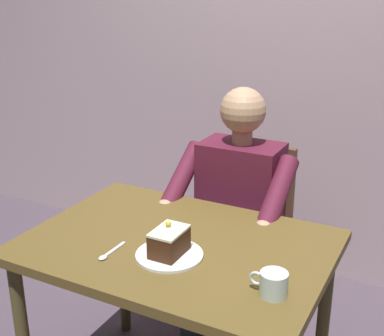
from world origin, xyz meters
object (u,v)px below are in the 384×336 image
at_px(dining_table, 177,264).
at_px(coffee_cup, 273,283).
at_px(dessert_spoon, 109,254).
at_px(seated_person, 233,218).
at_px(cake_slice, 169,242).
at_px(chair, 246,230).

relative_size(dining_table, coffee_cup, 8.99).
bearing_deg(dessert_spoon, coffee_cup, -177.21).
distance_m(seated_person, cake_slice, 0.64).
distance_m(dining_table, cake_slice, 0.18).
relative_size(chair, dessert_spoon, 6.31).
xyz_separation_m(seated_person, cake_slice, (-0.03, 0.61, 0.18)).
distance_m(chair, dessert_spoon, 0.93).
distance_m(coffee_cup, dessert_spoon, 0.58).
bearing_deg(cake_slice, chair, -88.00).
bearing_deg(dessert_spoon, chair, -100.41).
relative_size(chair, coffee_cup, 7.55).
distance_m(dining_table, coffee_cup, 0.46).
bearing_deg(dessert_spoon, seated_person, -102.93).
bearing_deg(seated_person, coffee_cup, 121.59).
distance_m(chair, coffee_cup, 0.99).
height_order(chair, coffee_cup, chair).
distance_m(seated_person, dessert_spoon, 0.73).
xyz_separation_m(dining_table, chair, (0.00, -0.69, -0.16)).
xyz_separation_m(seated_person, coffee_cup, (-0.41, 0.67, 0.16)).
bearing_deg(dining_table, dessert_spoon, 49.69).
relative_size(dining_table, dessert_spoon, 7.51).
height_order(cake_slice, dessert_spoon, cake_slice).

